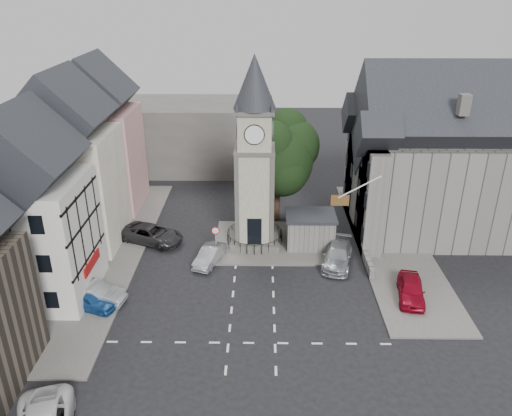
{
  "coord_description": "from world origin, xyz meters",
  "views": [
    {
      "loc": [
        0.59,
        -31.04,
        21.2
      ],
      "look_at": [
        0.15,
        5.0,
        4.76
      ],
      "focal_mm": 35.0,
      "sensor_mm": 36.0,
      "label": 1
    }
  ],
  "objects_px": {
    "stone_shelter": "(310,230)",
    "car_west_blue": "(90,301)",
    "pedestrian": "(368,233)",
    "car_east_red": "(411,289)",
    "clock_tower": "(255,156)"
  },
  "relations": [
    {
      "from": "stone_shelter",
      "to": "car_west_blue",
      "type": "bearing_deg",
      "value": -149.98
    },
    {
      "from": "clock_tower",
      "to": "car_east_red",
      "type": "relative_size",
      "value": 3.61
    },
    {
      "from": "stone_shelter",
      "to": "pedestrian",
      "type": "xyz_separation_m",
      "value": [
        5.25,
        0.78,
        -0.63
      ]
    },
    {
      "from": "pedestrian",
      "to": "stone_shelter",
      "type": "bearing_deg",
      "value": 1.65
    },
    {
      "from": "stone_shelter",
      "to": "car_east_red",
      "type": "relative_size",
      "value": 0.96
    },
    {
      "from": "car_east_red",
      "to": "pedestrian",
      "type": "xyz_separation_m",
      "value": [
        -1.45,
        8.66,
        0.16
      ]
    },
    {
      "from": "clock_tower",
      "to": "stone_shelter",
      "type": "distance_m",
      "value": 8.15
    },
    {
      "from": "stone_shelter",
      "to": "car_west_blue",
      "type": "xyz_separation_m",
      "value": [
        -16.3,
        -9.42,
        -0.88
      ]
    },
    {
      "from": "car_west_blue",
      "to": "pedestrian",
      "type": "xyz_separation_m",
      "value": [
        21.55,
        10.2,
        0.25
      ]
    },
    {
      "from": "stone_shelter",
      "to": "car_east_red",
      "type": "xyz_separation_m",
      "value": [
        6.7,
        -7.88,
        -0.78
      ]
    },
    {
      "from": "car_west_blue",
      "to": "car_east_red",
      "type": "distance_m",
      "value": 23.05
    },
    {
      "from": "stone_shelter",
      "to": "car_west_blue",
      "type": "height_order",
      "value": "stone_shelter"
    },
    {
      "from": "clock_tower",
      "to": "car_west_blue",
      "type": "bearing_deg",
      "value": -139.25
    },
    {
      "from": "car_east_red",
      "to": "clock_tower",
      "type": "bearing_deg",
      "value": 154.3
    },
    {
      "from": "stone_shelter",
      "to": "car_east_red",
      "type": "bearing_deg",
      "value": -49.64
    }
  ]
}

